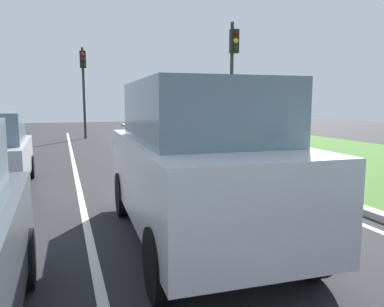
{
  "coord_description": "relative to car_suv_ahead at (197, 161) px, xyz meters",
  "views": [
    {
      "loc": [
        -1.01,
        3.79,
        2.0
      ],
      "look_at": [
        0.91,
        9.37,
        1.2
      ],
      "focal_mm": 35.44,
      "sensor_mm": 36.0,
      "label": 1
    }
  ],
  "objects": [
    {
      "name": "ground_plane",
      "position": [
        -0.78,
        5.2,
        -1.17
      ],
      "size": [
        60.0,
        60.0,
        0.0
      ],
      "primitive_type": "plane",
      "color": "#262628"
    },
    {
      "name": "lane_line_center",
      "position": [
        -1.48,
        5.2,
        -1.16
      ],
      "size": [
        0.12,
        32.0,
        0.01
      ],
      "primitive_type": "cube",
      "color": "silver",
      "rests_on": "ground"
    },
    {
      "name": "lane_line_right_edge",
      "position": [
        2.82,
        5.2,
        -1.16
      ],
      "size": [
        0.12,
        32.0,
        0.01
      ],
      "primitive_type": "cube",
      "color": "silver",
      "rests_on": "ground"
    },
    {
      "name": "grass_verge_right",
      "position": [
        7.72,
        5.2,
        -1.14
      ],
      "size": [
        9.0,
        48.0,
        0.06
      ],
      "primitive_type": "cube",
      "color": "#47752D",
      "rests_on": "ground"
    },
    {
      "name": "curb_right",
      "position": [
        3.32,
        5.2,
        -1.11
      ],
      "size": [
        0.24,
        48.0,
        0.12
      ],
      "primitive_type": "cube",
      "color": "#9E9B93",
      "rests_on": "ground"
    },
    {
      "name": "car_suv_ahead",
      "position": [
        0.0,
        0.0,
        0.0
      ],
      "size": [
        2.1,
        4.56,
        2.28
      ],
      "rotation": [
        0.0,
        0.0,
        -0.03
      ],
      "color": "silver",
      "rests_on": "ground"
    },
    {
      "name": "traffic_light_near_right",
      "position": [
        4.7,
        8.91,
        2.26
      ],
      "size": [
        0.32,
        0.5,
        5.12
      ],
      "color": "#2D2D2D",
      "rests_on": "ground"
    },
    {
      "name": "traffic_light_far_median",
      "position": [
        -0.58,
        16.75,
        2.2
      ],
      "size": [
        0.32,
        0.5,
        4.95
      ],
      "color": "#2D2D2D",
      "rests_on": "ground"
    }
  ]
}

